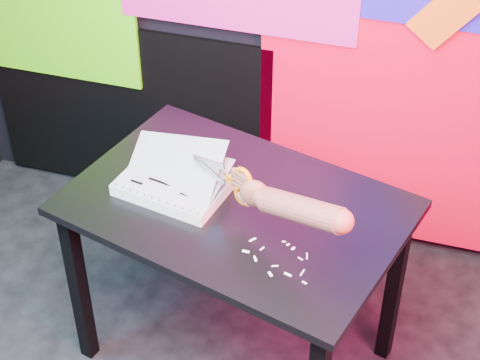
% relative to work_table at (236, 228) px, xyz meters
% --- Properties ---
extents(room, '(3.01, 3.01, 2.71)m').
position_rel_work_table_xyz_m(room, '(0.01, -0.67, 0.70)').
color(room, '#27262B').
rests_on(room, ground).
extents(backdrop, '(2.88, 0.05, 2.08)m').
position_rel_work_table_xyz_m(backdrop, '(0.07, 0.79, 0.31)').
color(backdrop, '#F6022C').
rests_on(backdrop, ground).
extents(work_table, '(1.22, 0.97, 0.75)m').
position_rel_work_table_xyz_m(work_table, '(0.00, 0.00, 0.00)').
color(work_table, black).
rests_on(work_table, ground).
extents(printout_stack, '(0.39, 0.32, 0.18)m').
position_rel_work_table_xyz_m(printout_stack, '(-0.22, 0.02, 0.13)').
color(printout_stack, white).
rests_on(printout_stack, work_table).
extents(scissors, '(0.23, 0.13, 0.15)m').
position_rel_work_table_xyz_m(scissors, '(0.03, -0.06, 0.24)').
color(scissors, '#99A0AE').
rests_on(scissors, printout_stack).
extents(hand_forearm, '(0.41, 0.23, 0.17)m').
position_rel_work_table_xyz_m(hand_forearm, '(0.23, -0.16, 0.28)').
color(hand_forearm, brown).
rests_on(hand_forearm, work_table).
extents(paper_clippings, '(0.22, 0.16, 0.00)m').
position_rel_work_table_xyz_m(paper_clippings, '(0.19, -0.21, 0.10)').
color(paper_clippings, white).
rests_on(paper_clippings, work_table).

